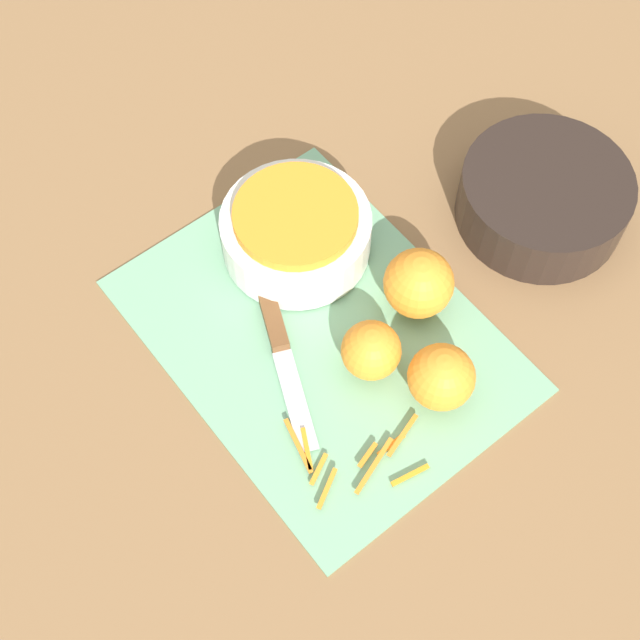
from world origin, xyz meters
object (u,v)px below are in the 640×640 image
orange_right (441,377)px  knife (276,330)px  bowl_dark (543,198)px  orange_left (419,283)px  bowl_speckled (296,230)px  orange_back (371,350)px

orange_right → knife: bearing=-150.7°
bowl_dark → orange_left: orange_left is taller
bowl_dark → bowl_speckled: bearing=-118.5°
orange_left → orange_back: orange_left is taller
bowl_dark → orange_right: (0.10, -0.26, 0.01)m
bowl_speckled → knife: (0.08, -0.09, -0.03)m
bowl_dark → orange_back: 0.30m
bowl_dark → orange_right: bearing=-68.4°
bowl_speckled → orange_left: bearing=23.0°
bowl_speckled → orange_right: size_ratio=2.40×
knife → orange_right: size_ratio=2.87×
knife → orange_back: (0.10, 0.06, 0.03)m
orange_left → bowl_speckled: bearing=-157.0°
orange_right → orange_back: bearing=-153.0°
bowl_speckled → bowl_dark: size_ratio=0.86×
bowl_speckled → bowl_dark: 0.30m
knife → orange_left: bearing=89.1°
bowl_dark → knife: size_ratio=0.97×
bowl_speckled → orange_left: orange_left is taller
orange_right → orange_back: 0.08m
bowl_speckled → bowl_dark: bowl_speckled is taller
bowl_dark → orange_back: size_ratio=3.06×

